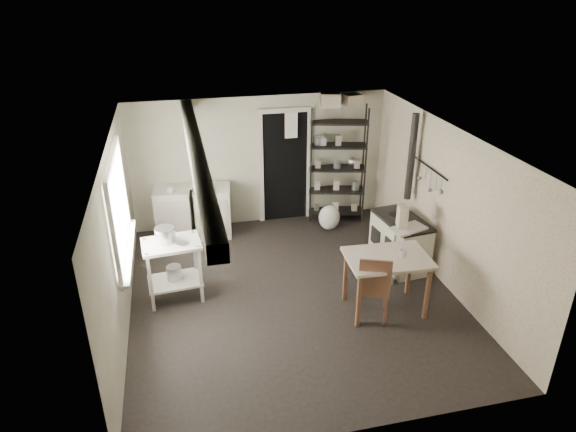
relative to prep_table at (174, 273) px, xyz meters
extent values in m
plane|color=black|center=(1.62, -0.29, -0.40)|extent=(5.00, 5.00, 0.00)
plane|color=silver|center=(1.62, -0.29, 1.90)|extent=(5.00, 5.00, 0.00)
cube|color=#BAB69E|center=(1.62, 2.21, 0.75)|extent=(4.50, 0.02, 2.30)
cube|color=#BAB69E|center=(1.62, -2.79, 0.75)|extent=(4.50, 0.02, 2.30)
cube|color=#BAB69E|center=(-0.63, -0.29, 0.75)|extent=(0.02, 5.00, 2.30)
cube|color=#BAB69E|center=(3.87, -0.29, 0.75)|extent=(0.02, 5.00, 2.30)
cylinder|color=#B3B4B6|center=(-0.06, 0.05, 0.54)|extent=(0.35, 0.35, 0.29)
cylinder|color=#B3B4B6|center=(0.15, -0.08, 0.45)|extent=(0.19, 0.19, 0.09)
cylinder|color=#B3B4B6|center=(0.00, 0.02, -0.02)|extent=(0.23, 0.23, 0.22)
imported|color=silver|center=(0.44, 1.84, 0.56)|extent=(0.34, 0.34, 0.07)
imported|color=silver|center=(0.04, 1.74, 0.57)|extent=(0.14, 0.14, 0.10)
imported|color=silver|center=(2.73, 2.06, 0.98)|extent=(0.10, 0.10, 0.21)
cube|color=beige|center=(2.81, 2.00, 1.61)|extent=(0.39, 0.36, 0.23)
cube|color=beige|center=(3.21, 2.01, 1.59)|extent=(0.33, 0.32, 0.18)
cube|color=beige|center=(3.28, -0.14, 0.61)|extent=(0.17, 0.24, 0.32)
imported|color=silver|center=(2.92, -0.96, 0.41)|extent=(0.12, 0.12, 0.10)
ellipsoid|color=white|center=(2.73, 1.56, -0.16)|extent=(0.44, 0.39, 0.46)
cylinder|color=silver|center=(3.09, -0.34, -0.33)|extent=(0.12, 0.12, 0.15)
camera|label=1|loc=(0.17, -6.26, 3.77)|focal=32.00mm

